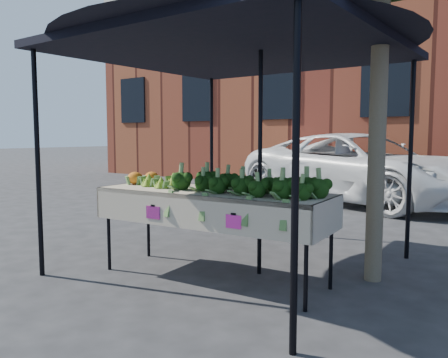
% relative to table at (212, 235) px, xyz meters
% --- Properties ---
extents(ground, '(90.00, 90.00, 0.00)m').
position_rel_table_xyz_m(ground, '(-0.20, -0.03, -0.45)').
color(ground, '#272729').
extents(table, '(2.45, 0.98, 0.90)m').
position_rel_table_xyz_m(table, '(0.00, 0.00, 0.00)').
color(table, '#C2B29C').
rests_on(table, ground).
extents(canopy, '(3.16, 3.16, 2.74)m').
position_rel_table_xyz_m(canopy, '(-0.05, 0.50, 0.92)').
color(canopy, black).
rests_on(canopy, ground).
extents(broccoli_heap, '(1.58, 0.55, 0.23)m').
position_rel_table_xyz_m(broccoli_heap, '(0.39, 0.03, 0.57)').
color(broccoli_heap, black).
rests_on(broccoli_heap, table).
extents(romanesco_cluster, '(0.41, 0.55, 0.18)m').
position_rel_table_xyz_m(romanesco_cluster, '(-0.67, 0.04, 0.54)').
color(romanesco_cluster, '#A6B535').
rests_on(romanesco_cluster, table).
extents(cauliflower_pair, '(0.21, 0.41, 0.16)m').
position_rel_table_xyz_m(cauliflower_pair, '(-1.04, 0.07, 0.53)').
color(cauliflower_pair, orange).
rests_on(cauliflower_pair, table).
extents(vehicle, '(2.18, 2.81, 5.37)m').
position_rel_table_xyz_m(vehicle, '(-0.63, 6.07, 2.24)').
color(vehicle, white).
rests_on(vehicle, ground).
extents(street_tree, '(2.44, 2.44, 4.82)m').
position_rel_table_xyz_m(street_tree, '(1.33, 0.91, 1.96)').
color(street_tree, '#1E4C14').
rests_on(street_tree, ground).
extents(building_left, '(12.00, 8.00, 9.00)m').
position_rel_table_xyz_m(building_left, '(-5.20, 11.97, 4.05)').
color(building_left, maroon).
rests_on(building_left, ground).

